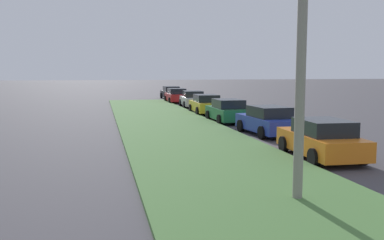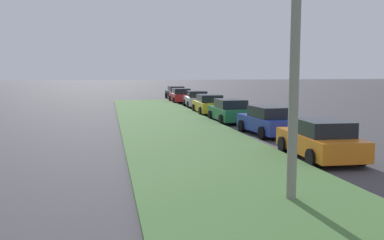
{
  "view_description": "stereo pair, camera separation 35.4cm",
  "coord_description": "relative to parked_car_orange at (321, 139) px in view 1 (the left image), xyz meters",
  "views": [
    {
      "loc": [
        -6.82,
        10.35,
        3.24
      ],
      "look_at": [
        12.22,
        6.27,
        1.01
      ],
      "focal_mm": 40.2,
      "sensor_mm": 36.0,
      "label": 1
    },
    {
      "loc": [
        -6.89,
        10.0,
        3.24
      ],
      "look_at": [
        12.22,
        6.27,
        1.01
      ],
      "focal_mm": 40.2,
      "sensor_mm": 36.0,
      "label": 2
    }
  ],
  "objects": [
    {
      "name": "parked_car_yellow",
      "position": [
        17.13,
        0.16,
        0.0
      ],
      "size": [
        4.33,
        2.08,
        1.47
      ],
      "rotation": [
        0.0,
        0.0,
        -0.02
      ],
      "color": "gold",
      "rests_on": "ground"
    },
    {
      "name": "parked_car_blue",
      "position": [
        6.0,
        -0.32,
        0.0
      ],
      "size": [
        4.4,
        2.21,
        1.47
      ],
      "rotation": [
        0.0,
        0.0,
        0.06
      ],
      "color": "#23389E",
      "rests_on": "ground"
    },
    {
      "name": "parked_car_black",
      "position": [
        34.98,
        -0.08,
        0.0
      ],
      "size": [
        4.34,
        2.1,
        1.47
      ],
      "rotation": [
        0.0,
        0.0,
        0.02
      ],
      "color": "black",
      "rests_on": "ground"
    },
    {
      "name": "parked_car_orange",
      "position": [
        0.0,
        0.0,
        0.0
      ],
      "size": [
        4.37,
        2.16,
        1.47
      ],
      "rotation": [
        0.0,
        0.0,
        -0.04
      ],
      "color": "orange",
      "rests_on": "ground"
    },
    {
      "name": "parked_car_green",
      "position": [
        11.62,
        0.11,
        0.0
      ],
      "size": [
        4.32,
        2.05,
        1.47
      ],
      "rotation": [
        0.0,
        0.0,
        0.01
      ],
      "color": "#1E6B38",
      "rests_on": "ground"
    },
    {
      "name": "parked_car_red",
      "position": [
        28.98,
        0.34,
        0.0
      ],
      "size": [
        4.31,
        2.03,
        1.47
      ],
      "rotation": [
        0.0,
        0.0,
        0.0
      ],
      "color": "red",
      "rests_on": "ground"
    },
    {
      "name": "parked_car_silver",
      "position": [
        23.2,
        -0.11,
        0.0
      ],
      "size": [
        4.4,
        2.21,
        1.47
      ],
      "rotation": [
        0.0,
        0.0,
        -0.06
      ],
      "color": "#B2B5BA",
      "rests_on": "ground"
    },
    {
      "name": "streetlight",
      "position": [
        -4.74,
        2.91,
        3.67
      ],
      "size": [
        0.71,
        2.87,
        7.5
      ],
      "color": "gray",
      "rests_on": "ground"
    },
    {
      "name": "grass_median",
      "position": [
        2.44,
        4.04,
        -0.66
      ],
      "size": [
        60.0,
        6.0,
        0.12
      ],
      "primitive_type": "cube",
      "color": "#477238",
      "rests_on": "ground"
    }
  ]
}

